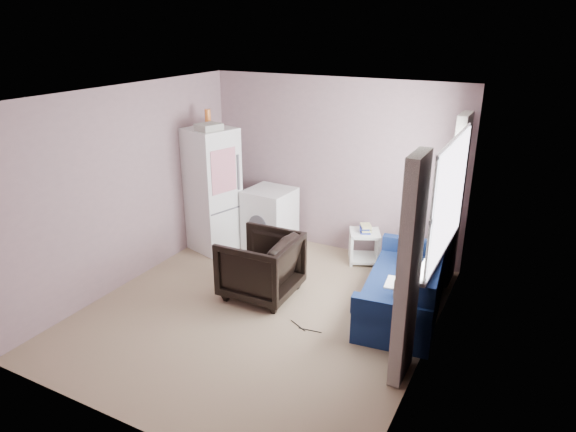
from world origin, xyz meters
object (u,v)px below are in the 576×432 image
(side_table, at_px, (364,244))
(sofa, at_px, (408,289))
(armchair, at_px, (261,263))
(fridge, at_px, (213,189))
(washing_machine, at_px, (270,217))

(side_table, relative_size, sofa, 0.29)
(armchair, xyz_separation_m, side_table, (0.81, 1.49, -0.17))
(side_table, bearing_deg, sofa, -49.18)
(fridge, xyz_separation_m, side_table, (2.15, 0.57, -0.65))
(fridge, distance_m, washing_machine, 0.94)
(washing_machine, bearing_deg, sofa, -17.06)
(armchair, relative_size, fridge, 0.42)
(armchair, bearing_deg, sofa, 102.58)
(armchair, xyz_separation_m, sofa, (1.72, 0.44, -0.14))
(armchair, height_order, side_table, armchair)
(armchair, bearing_deg, washing_machine, -156.82)
(fridge, distance_m, side_table, 2.32)
(side_table, bearing_deg, washing_machine, -173.31)
(fridge, bearing_deg, washing_machine, 45.35)
(washing_machine, bearing_deg, armchair, -61.44)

